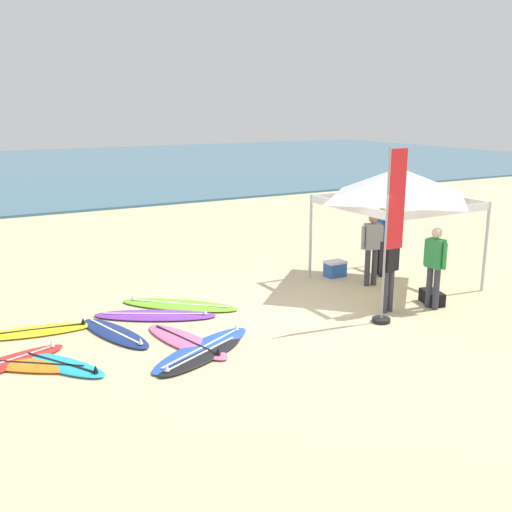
{
  "coord_description": "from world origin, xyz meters",
  "views": [
    {
      "loc": [
        -6.36,
        -9.53,
        4.11
      ],
      "look_at": [
        -0.36,
        1.23,
        1.0
      ],
      "focal_mm": 41.86,
      "sensor_mm": 36.0,
      "label": 1
    }
  ],
  "objects_px": {
    "surfboard_orange": "(32,365)",
    "person_green": "(435,262)",
    "surfboard_black": "(201,355)",
    "person_black": "(389,265)",
    "surfboard_blue": "(203,349)",
    "surfboard_lime": "(179,305)",
    "canopy_tent": "(398,184)",
    "cooler_box": "(335,269)",
    "person_grey": "(372,244)",
    "banner_flag": "(390,243)",
    "surfboard_pink": "(186,341)",
    "surfboard_navy": "(115,333)",
    "surfboard_yellow": "(34,331)",
    "person_blue": "(381,237)",
    "gear_bag_near_tent": "(432,297)",
    "surfboard_cyan": "(62,364)",
    "surfboard_purple": "(156,315)",
    "surfboard_red": "(4,364)"
  },
  "relations": [
    {
      "from": "surfboard_blue",
      "to": "gear_bag_near_tent",
      "type": "height_order",
      "value": "gear_bag_near_tent"
    },
    {
      "from": "person_blue",
      "to": "gear_bag_near_tent",
      "type": "relative_size",
      "value": 2.85
    },
    {
      "from": "surfboard_lime",
      "to": "person_green",
      "type": "xyz_separation_m",
      "value": [
        4.58,
        -2.66,
        0.95
      ]
    },
    {
      "from": "surfboard_yellow",
      "to": "surfboard_orange",
      "type": "relative_size",
      "value": 1.13
    },
    {
      "from": "surfboard_red",
      "to": "surfboard_pink",
      "type": "bearing_deg",
      "value": -10.86
    },
    {
      "from": "surfboard_pink",
      "to": "cooler_box",
      "type": "distance_m",
      "value": 5.36
    },
    {
      "from": "surfboard_pink",
      "to": "person_green",
      "type": "xyz_separation_m",
      "value": [
        5.22,
        -0.72,
        0.95
      ]
    },
    {
      "from": "canopy_tent",
      "to": "surfboard_lime",
      "type": "xyz_separation_m",
      "value": [
        -5.06,
        0.92,
        -2.35
      ]
    },
    {
      "from": "surfboard_blue",
      "to": "surfboard_purple",
      "type": "xyz_separation_m",
      "value": [
        -0.13,
        2.03,
        -0.0
      ]
    },
    {
      "from": "surfboard_blue",
      "to": "cooler_box",
      "type": "bearing_deg",
      "value": 29.08
    },
    {
      "from": "surfboard_orange",
      "to": "surfboard_yellow",
      "type": "bearing_deg",
      "value": 79.26
    },
    {
      "from": "person_green",
      "to": "person_blue",
      "type": "distance_m",
      "value": 2.53
    },
    {
      "from": "surfboard_pink",
      "to": "surfboard_navy",
      "type": "xyz_separation_m",
      "value": [
        -1.0,
        1.01,
        0.0
      ]
    },
    {
      "from": "surfboard_blue",
      "to": "cooler_box",
      "type": "relative_size",
      "value": 4.93
    },
    {
      "from": "surfboard_navy",
      "to": "surfboard_blue",
      "type": "xyz_separation_m",
      "value": [
        1.11,
        -1.46,
        -0.0
      ]
    },
    {
      "from": "surfboard_lime",
      "to": "canopy_tent",
      "type": "bearing_deg",
      "value": -10.36
    },
    {
      "from": "surfboard_navy",
      "to": "surfboard_red",
      "type": "distance_m",
      "value": 2.02
    },
    {
      "from": "person_green",
      "to": "gear_bag_near_tent",
      "type": "distance_m",
      "value": 0.9
    },
    {
      "from": "surfboard_blue",
      "to": "banner_flag",
      "type": "height_order",
      "value": "banner_flag"
    },
    {
      "from": "canopy_tent",
      "to": "person_blue",
      "type": "bearing_deg",
      "value": 75.32
    },
    {
      "from": "surfboard_navy",
      "to": "person_grey",
      "type": "bearing_deg",
      "value": 1.61
    },
    {
      "from": "surfboard_black",
      "to": "person_grey",
      "type": "xyz_separation_m",
      "value": [
        5.18,
        1.87,
        0.95
      ]
    },
    {
      "from": "surfboard_orange",
      "to": "person_black",
      "type": "bearing_deg",
      "value": -6.28
    },
    {
      "from": "surfboard_cyan",
      "to": "surfboard_blue",
      "type": "distance_m",
      "value": 2.33
    },
    {
      "from": "surfboard_orange",
      "to": "person_green",
      "type": "height_order",
      "value": "person_green"
    },
    {
      "from": "surfboard_black",
      "to": "person_black",
      "type": "height_order",
      "value": "person_black"
    },
    {
      "from": "surfboard_blue",
      "to": "surfboard_black",
      "type": "xyz_separation_m",
      "value": [
        -0.14,
        -0.24,
        0.0
      ]
    },
    {
      "from": "canopy_tent",
      "to": "person_black",
      "type": "xyz_separation_m",
      "value": [
        -1.46,
        -1.46,
        -1.4
      ]
    },
    {
      "from": "surfboard_navy",
      "to": "person_black",
      "type": "distance_m",
      "value": 5.52
    },
    {
      "from": "surfboard_navy",
      "to": "person_blue",
      "type": "distance_m",
      "value": 6.98
    },
    {
      "from": "person_grey",
      "to": "banner_flag",
      "type": "bearing_deg",
      "value": -122.51
    },
    {
      "from": "gear_bag_near_tent",
      "to": "person_black",
      "type": "bearing_deg",
      "value": 176.56
    },
    {
      "from": "surfboard_orange",
      "to": "surfboard_navy",
      "type": "bearing_deg",
      "value": 23.88
    },
    {
      "from": "surfboard_yellow",
      "to": "person_blue",
      "type": "relative_size",
      "value": 1.31
    },
    {
      "from": "canopy_tent",
      "to": "surfboard_navy",
      "type": "bearing_deg",
      "value": -179.93
    },
    {
      "from": "person_green",
      "to": "person_blue",
      "type": "bearing_deg",
      "value": 74.75
    },
    {
      "from": "surfboard_yellow",
      "to": "surfboard_blue",
      "type": "xyz_separation_m",
      "value": [
        2.4,
        -2.29,
        -0.0
      ]
    },
    {
      "from": "canopy_tent",
      "to": "surfboard_black",
      "type": "xyz_separation_m",
      "value": [
        -5.72,
        -1.71,
        -2.35
      ]
    },
    {
      "from": "surfboard_blue",
      "to": "person_green",
      "type": "bearing_deg",
      "value": -3.02
    },
    {
      "from": "surfboard_pink",
      "to": "surfboard_red",
      "type": "distance_m",
      "value": 3.02
    },
    {
      "from": "canopy_tent",
      "to": "person_blue",
      "type": "height_order",
      "value": "canopy_tent"
    },
    {
      "from": "canopy_tent",
      "to": "surfboard_black",
      "type": "relative_size",
      "value": 1.42
    },
    {
      "from": "surfboard_pink",
      "to": "gear_bag_near_tent",
      "type": "bearing_deg",
      "value": -5.42
    },
    {
      "from": "surfboard_purple",
      "to": "surfboard_red",
      "type": "bearing_deg",
      "value": -161.22
    },
    {
      "from": "person_grey",
      "to": "surfboard_black",
      "type": "bearing_deg",
      "value": -160.14
    },
    {
      "from": "surfboard_blue",
      "to": "person_black",
      "type": "bearing_deg",
      "value": 0.13
    },
    {
      "from": "canopy_tent",
      "to": "person_green",
      "type": "bearing_deg",
      "value": -105.48
    },
    {
      "from": "surfboard_yellow",
      "to": "surfboard_lime",
      "type": "relative_size",
      "value": 0.95
    },
    {
      "from": "surfboard_orange",
      "to": "person_blue",
      "type": "distance_m",
      "value": 8.64
    },
    {
      "from": "person_blue",
      "to": "person_grey",
      "type": "xyz_separation_m",
      "value": [
        -0.73,
        -0.54,
        0.0
      ]
    }
  ]
}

